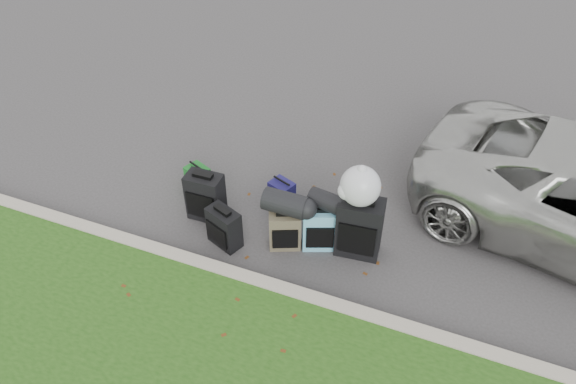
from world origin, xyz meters
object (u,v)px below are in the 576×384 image
at_px(suitcase_small_black, 224,228).
at_px(tote_green, 198,178).
at_px(suitcase_olive, 285,230).
at_px(suitcase_teal, 320,228).
at_px(suitcase_large_black_left, 206,197).
at_px(suitcase_large_black_right, 359,227).
at_px(tote_navy, 282,192).

bearing_deg(suitcase_small_black, tote_green, 156.16).
relative_size(suitcase_olive, suitcase_teal, 0.90).
height_order(suitcase_large_black_left, suitcase_teal, suitcase_large_black_left).
bearing_deg(tote_green, suitcase_large_black_right, 14.36).
relative_size(suitcase_teal, tote_navy, 1.78).
bearing_deg(suitcase_teal, suitcase_small_black, 178.04).
bearing_deg(suitcase_large_black_right, suitcase_large_black_left, 177.29).
distance_m(suitcase_teal, tote_green, 2.08).
distance_m(suitcase_teal, suitcase_large_black_right, 0.52).
bearing_deg(tote_navy, suitcase_olive, -44.39).
distance_m(suitcase_teal, tote_navy, 1.00).
xyz_separation_m(suitcase_olive, tote_navy, (-0.36, 0.78, -0.10)).
xyz_separation_m(suitcase_small_black, tote_navy, (0.38, 1.03, -0.11)).
distance_m(suitcase_small_black, suitcase_large_black_right, 1.74).
bearing_deg(suitcase_olive, suitcase_small_black, 175.07).
bearing_deg(suitcase_small_black, suitcase_olive, 39.84).
bearing_deg(suitcase_small_black, suitcase_teal, 40.86).
height_order(suitcase_olive, suitcase_large_black_right, suitcase_large_black_right).
relative_size(suitcase_small_black, tote_green, 1.53).
xyz_separation_m(suitcase_large_black_right, tote_navy, (-1.27, 0.53, -0.25)).
distance_m(suitcase_small_black, tote_green, 1.23).
distance_m(suitcase_small_black, suitcase_teal, 1.23).
relative_size(suitcase_olive, tote_navy, 1.60).
height_order(tote_green, tote_navy, tote_green).
xyz_separation_m(suitcase_olive, suitcase_large_black_right, (0.91, 0.25, 0.15)).
bearing_deg(suitcase_teal, tote_navy, 119.81).
distance_m(suitcase_olive, tote_navy, 0.87).
distance_m(suitcase_olive, suitcase_large_black_right, 0.96).
bearing_deg(suitcase_small_black, suitcase_large_black_right, 38.06).
bearing_deg(suitcase_large_black_left, suitcase_large_black_right, 1.79).
bearing_deg(suitcase_large_black_left, tote_green, 127.87).
bearing_deg(suitcase_olive, tote_navy, 91.18).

